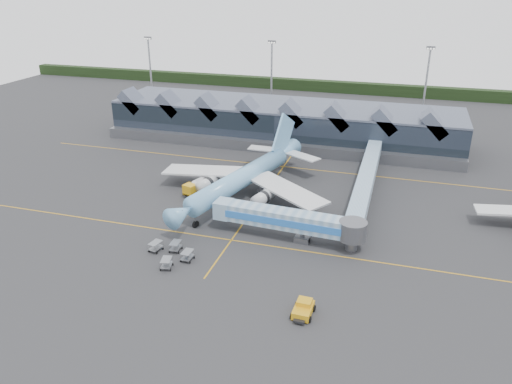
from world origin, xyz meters
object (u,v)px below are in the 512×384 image
(pushback_tug, at_px, (303,309))
(fuel_truck, at_px, (202,184))
(main_airliner, at_px, (244,177))
(jet_bridge, at_px, (296,222))

(pushback_tug, bearing_deg, fuel_truck, 132.17)
(main_airliner, bearing_deg, jet_bridge, -32.35)
(pushback_tug, bearing_deg, jet_bridge, 107.68)
(fuel_truck, bearing_deg, pushback_tug, -31.32)
(main_airliner, bearing_deg, fuel_truck, -160.48)
(pushback_tug, bearing_deg, main_airliner, 121.40)
(main_airliner, height_order, pushback_tug, main_airliner)
(jet_bridge, distance_m, fuel_truck, 26.68)
(main_airliner, bearing_deg, pushback_tug, -45.77)
(jet_bridge, xyz_separation_m, fuel_truck, (-22.58, 14.11, -1.69))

